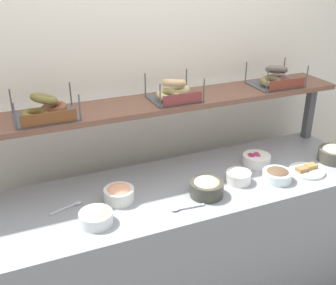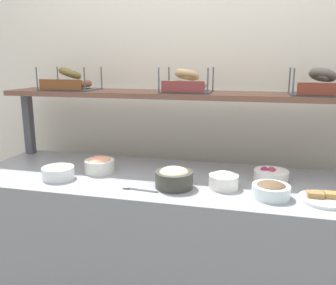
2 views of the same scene
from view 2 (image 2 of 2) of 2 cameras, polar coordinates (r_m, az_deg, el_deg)
The scene contains 16 objects.
back_wall at distance 2.33m, azimuth 4.21°, elevation 6.75°, with size 3.43×0.06×2.40m, color #EEE4CF.
deli_counter at distance 2.05m, azimuth 1.07°, elevation -17.08°, with size 2.23×0.70×0.85m, color gray.
shelf_riser_left at distance 2.50m, azimuth -21.68°, elevation 2.83°, with size 0.05×0.05×0.40m, color #4C4C51.
upper_shelf at distance 2.05m, azimuth 2.88°, elevation 7.75°, with size 2.19×0.32×0.03m, color brown.
bowl_egg_salad at distance 1.94m, azimuth -17.39°, elevation -4.49°, with size 0.17×0.17×0.08m.
bowl_cream_cheese at distance 1.74m, azimuth 9.02°, elevation -6.01°, with size 0.14×0.14×0.08m.
bowl_tuna_salad at distance 1.72m, azimuth 0.98°, elevation -5.70°, with size 0.19×0.19×0.10m.
bowl_lox_spread at distance 1.99m, azimuth -11.05°, elevation -3.52°, with size 0.16×0.16×0.09m.
bowl_chocolate_spread at distance 1.67m, azimuth 16.36°, elevation -7.35°, with size 0.17×0.17×0.07m.
bowl_beet_salad at distance 1.88m, azimuth 16.31°, elevation -5.12°, with size 0.17×0.17×0.07m.
serving_plate_white at distance 1.71m, azimuth 23.98°, elevation -8.31°, with size 0.21×0.21×0.04m.
serving_spoon_near_plate at distance 1.71m, azimuth -5.52°, elevation -7.36°, with size 0.18×0.04×0.01m.
serving_spoon_by_edge at distance 2.15m, azimuth -16.66°, elevation -3.64°, with size 0.18×0.07×0.01m.
bagel_basket_cinnamon_raisin at distance 2.27m, azimuth -15.63°, elevation 9.35°, with size 0.32×0.24×0.15m.
bagel_basket_plain at distance 2.02m, azimuth 3.02°, elevation 9.50°, with size 0.29×0.26×0.14m.
bagel_basket_poppy at distance 2.01m, azimuth 23.62°, elevation 8.38°, with size 0.31×0.24×0.15m.
Camera 2 is at (0.39, -1.73, 1.45)m, focal length 37.56 mm.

